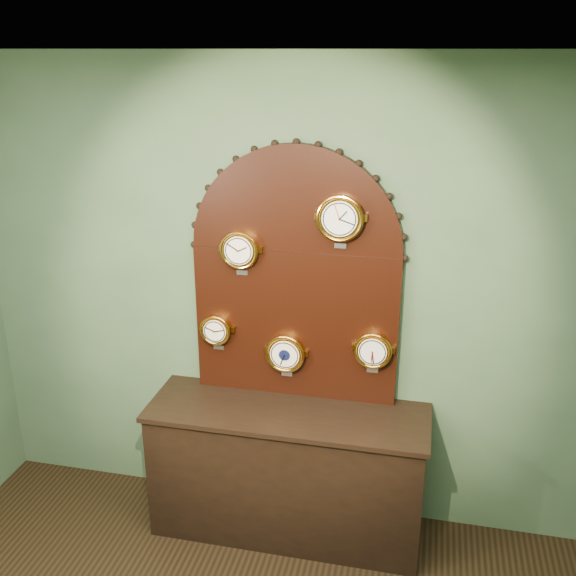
% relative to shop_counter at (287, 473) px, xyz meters
% --- Properties ---
extents(wall_back, '(4.00, 0.00, 4.00)m').
position_rel_shop_counter_xyz_m(wall_back, '(0.00, 0.27, 1.00)').
color(wall_back, '#425E40').
rests_on(wall_back, ground).
extents(shop_counter, '(1.60, 0.50, 0.80)m').
position_rel_shop_counter_xyz_m(shop_counter, '(0.00, 0.00, 0.00)').
color(shop_counter, black).
rests_on(shop_counter, ground_plane).
extents(display_board, '(1.26, 0.06, 1.53)m').
position_rel_shop_counter_xyz_m(display_board, '(0.00, 0.22, 1.23)').
color(display_board, black).
rests_on(display_board, shop_counter).
extents(roman_clock, '(0.22, 0.08, 0.27)m').
position_rel_shop_counter_xyz_m(roman_clock, '(-0.31, 0.15, 1.34)').
color(roman_clock, gold).
rests_on(roman_clock, display_board).
extents(arabic_clock, '(0.26, 0.08, 0.31)m').
position_rel_shop_counter_xyz_m(arabic_clock, '(0.26, 0.15, 1.55)').
color(arabic_clock, gold).
rests_on(arabic_clock, display_board).
extents(hygrometer, '(0.19, 0.08, 0.24)m').
position_rel_shop_counter_xyz_m(hygrometer, '(-0.47, 0.15, 0.83)').
color(hygrometer, gold).
rests_on(hygrometer, display_board).
extents(barometer, '(0.24, 0.08, 0.29)m').
position_rel_shop_counter_xyz_m(barometer, '(-0.04, 0.15, 0.72)').
color(barometer, gold).
rests_on(barometer, display_board).
extents(tide_clock, '(0.22, 0.08, 0.27)m').
position_rel_shop_counter_xyz_m(tide_clock, '(0.46, 0.15, 0.79)').
color(tide_clock, gold).
rests_on(tide_clock, display_board).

